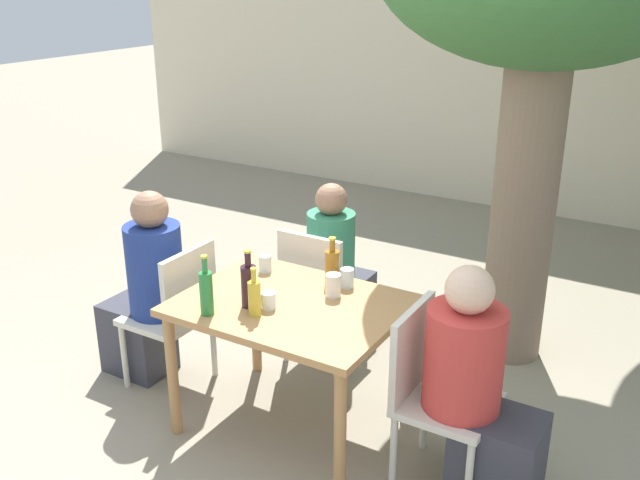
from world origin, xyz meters
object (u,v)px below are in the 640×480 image
Objects in this scene: wine_bottle_1 at (249,285)px; oil_cruet_3 at (254,297)px; person_seated_0 at (147,296)px; dining_table_front at (291,319)px; drinking_glass_0 at (269,300)px; drinking_glass_3 at (265,263)px; patio_chair_1 at (432,386)px; person_seated_1 at (479,398)px; amber_bottle_2 at (332,266)px; drinking_glass_1 at (347,278)px; green_bottle_0 at (206,292)px; person_seated_2 at (338,276)px; drinking_glass_2 at (333,285)px; patio_chair_0 at (177,309)px; patio_chair_2 at (319,289)px.

wine_bottle_1 is 0.11m from oil_cruet_3.
dining_table_front is at bearing 90.00° from person_seated_0.
drinking_glass_3 is at bearing 126.96° from drinking_glass_0.
person_seated_1 is at bearing -90.00° from patio_chair_1.
person_seated_1 is 1.07m from amber_bottle_2.
amber_bottle_2 reaches higher than drinking_glass_1.
green_bottle_0 is (-1.10, -0.33, 0.37)m from patio_chair_1.
person_seated_2 is 12.00× the size of drinking_glass_3.
person_seated_1 is 1.57m from person_seated_2.
person_seated_1 is at bearing -17.72° from amber_bottle_2.
wine_bottle_1 is 0.51m from amber_bottle_2.
person_seated_1 is 0.98m from drinking_glass_1.
person_seated_1 is 13.44× the size of drinking_glass_0.
green_bottle_0 is 3.65× the size of drinking_glass_0.
person_seated_0 is at bearing 156.40° from green_bottle_0.
dining_table_front is 13.11× the size of drinking_glass_0.
drinking_glass_3 is at bearing 77.09° from patio_chair_1.
drinking_glass_0 is (0.17, -1.03, 0.30)m from person_seated_2.
wine_bottle_1 reaches higher than drinking_glass_2.
drinking_glass_0 is at bearing 43.07° from green_bottle_0.
patio_chair_0 is at bearing 167.21° from wine_bottle_1.
patio_chair_1 is 0.92m from drinking_glass_0.
drinking_glass_2 is (0.38, -0.74, 0.31)m from person_seated_2.
drinking_glass_3 is at bearing 170.23° from drinking_glass_2.
wine_bottle_1 reaches higher than patio_chair_1.
patio_chair_1 is 1.00× the size of patio_chair_2.
green_bottle_0 is at bearing 57.63° from patio_chair_0.
person_seated_2 reaches higher than drinking_glass_2.
patio_chair_1 is (1.62, 0.00, 0.00)m from patio_chair_0.
person_seated_1 is 1.44m from drinking_glass_3.
amber_bottle_2 is at bearing 109.38° from patio_chair_0.
patio_chair_2 is 8.51× the size of drinking_glass_1.
oil_cruet_3 is at bearing 77.46° from person_seated_0.
patio_chair_2 is 0.61m from drinking_glass_1.
wine_bottle_1 is 0.46m from drinking_glass_2.
drinking_glass_2 is (0.31, 0.33, -0.06)m from wine_bottle_1.
wine_bottle_1 is 0.57m from drinking_glass_1.
drinking_glass_2 is at bearing 74.74° from patio_chair_1.
drinking_glass_3 is at bearing 95.60° from green_bottle_0.
oil_cruet_3 is 2.94× the size of drinking_glass_0.
patio_chair_0 reaches higher than drinking_glass_3.
amber_bottle_2 is (0.07, 0.31, 0.21)m from dining_table_front.
person_seated_2 is at bearing 79.93° from drinking_glass_3.
patio_chair_0 is 1.62m from patio_chair_1.
amber_bottle_2 is at bearing 74.29° from oil_cruet_3.
person_seated_1 is 0.95m from drinking_glass_2.
person_seated_0 reaches higher than patio_chair_1.
drinking_glass_3 is at bearing 79.21° from person_seated_1.
green_bottle_0 is (0.52, -0.33, 0.37)m from patio_chair_0.
patio_chair_0 is 0.61m from drinking_glass_3.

